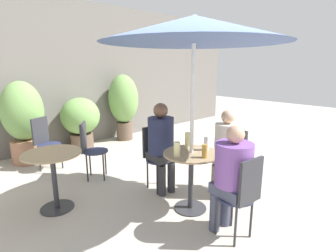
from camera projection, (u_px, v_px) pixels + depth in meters
The scene contains 20 objects.
ground_plane at pixel (195, 207), 3.21m from camera, with size 20.00×20.00×0.00m, color #B2A899.
storefront_wall at pixel (68, 75), 5.39m from camera, with size 10.00×0.06×3.00m.
cafe_table_near at pixel (191, 168), 3.07m from camera, with size 0.66×0.66×0.71m.
cafe_table_far at pixel (53, 168), 3.07m from camera, with size 0.67×0.67×0.71m.
bistro_chair_0 at pixel (243, 192), 2.50m from camera, with size 0.37×0.38×0.87m.
bistro_chair_1 at pixel (232, 155), 3.50m from camera, with size 0.38×0.37×0.87m.
bistro_chair_2 at pixel (156, 152), 3.65m from camera, with size 0.37×0.38×0.87m.
bistro_chair_3 at pixel (89, 146), 3.93m from camera, with size 0.42×0.42×0.87m.
bistro_chair_4 at pixel (45, 139), 4.28m from camera, with size 0.41×0.42×0.87m.
seated_person_0 at pixel (232, 172), 2.57m from camera, with size 0.37×0.39×1.15m.
seated_person_1 at pixel (226, 145), 3.38m from camera, with size 0.34×0.32×1.16m.
seated_person_2 at pixel (161, 141), 3.50m from camera, with size 0.35×0.37×1.22m.
beer_glass_0 at pixel (206, 143), 3.11m from camera, with size 0.06×0.06×0.17m.
beer_glass_1 at pixel (187, 140), 3.21m from camera, with size 0.06×0.06×0.19m.
beer_glass_2 at pixel (177, 149), 2.90m from camera, with size 0.07×0.07×0.16m.
beer_glass_3 at pixel (205, 151), 2.85m from camera, with size 0.06×0.06×0.15m.
potted_plant_0 at pixel (23, 118), 4.54m from camera, with size 0.69×0.69×1.45m.
potted_plant_1 at pixel (81, 119), 5.35m from camera, with size 0.77×0.77×1.07m.
potted_plant_2 at pixel (124, 102), 5.98m from camera, with size 0.67×0.67×1.50m.
umbrella at pixel (194, 30), 2.73m from camera, with size 1.98×1.98×2.21m.
Camera 1 is at (-2.21, -1.91, 1.70)m, focal length 28.00 mm.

